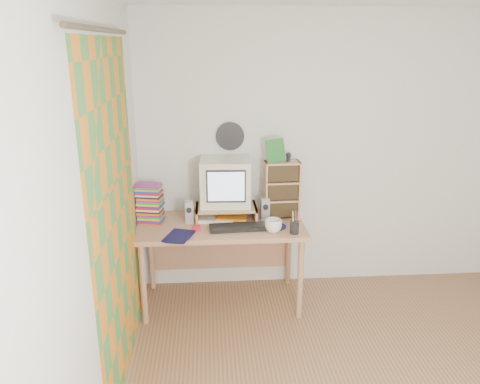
{
  "coord_description": "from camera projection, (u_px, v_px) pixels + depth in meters",
  "views": [
    {
      "loc": [
        -1.13,
        -2.31,
        2.21
      ],
      "look_at": [
        -0.87,
        1.33,
        1.04
      ],
      "focal_mm": 35.0,
      "sensor_mm": 36.0,
      "label": 1
    }
  ],
  "objects": [
    {
      "name": "back_wall",
      "position": [
        333.0,
        154.0,
        4.23
      ],
      "size": [
        3.5,
        0.0,
        3.5
      ],
      "primitive_type": "plane",
      "rotation": [
        1.57,
        0.0,
        0.0
      ],
      "color": "silver",
      "rests_on": "floor"
    },
    {
      "name": "mousepad",
      "position": [
        273.0,
        226.0,
        3.89
      ],
      "size": [
        0.28,
        0.28,
        0.0
      ],
      "primitive_type": "cylinder",
      "rotation": [
        0.0,
        0.0,
        -0.29
      ],
      "color": "#101535",
      "rests_on": "desk"
    },
    {
      "name": "pen_cup",
      "position": [
        295.0,
        225.0,
        3.73
      ],
      "size": [
        0.08,
        0.08,
        0.14
      ],
      "primitive_type": null,
      "rotation": [
        0.0,
        0.0,
        -0.09
      ],
      "color": "black",
      "rests_on": "desk"
    },
    {
      "name": "left_wall",
      "position": [
        91.0,
        235.0,
        2.45
      ],
      "size": [
        0.0,
        3.5,
        3.5
      ],
      "primitive_type": "plane",
      "rotation": [
        1.57,
        0.0,
        1.57
      ],
      "color": "silver",
      "rests_on": "floor"
    },
    {
      "name": "dvd_stack",
      "position": [
        150.0,
        206.0,
        3.97
      ],
      "size": [
        0.23,
        0.18,
        0.29
      ],
      "primitive_type": null,
      "rotation": [
        0.0,
        0.0,
        -0.2
      ],
      "color": "brown",
      "rests_on": "desk"
    },
    {
      "name": "wall_disc",
      "position": [
        230.0,
        136.0,
        4.09
      ],
      "size": [
        0.25,
        0.02,
        0.25
      ],
      "primitive_type": "cylinder",
      "rotation": [
        1.57,
        0.0,
        0.0
      ],
      "color": "black",
      "rests_on": "back_wall"
    },
    {
      "name": "webcam",
      "position": [
        288.0,
        157.0,
        3.96
      ],
      "size": [
        0.05,
        0.05,
        0.08
      ],
      "primitive_type": null,
      "rotation": [
        0.0,
        0.0,
        -0.07
      ],
      "color": "black",
      "rests_on": "cd_rack"
    },
    {
      "name": "crt_monitor",
      "position": [
        225.0,
        182.0,
        4.01
      ],
      "size": [
        0.44,
        0.44,
        0.4
      ],
      "primitive_type": "cube",
      "rotation": [
        0.0,
        0.0,
        -0.04
      ],
      "color": "beige",
      "rests_on": "monitor_riser"
    },
    {
      "name": "red_box",
      "position": [
        196.0,
        228.0,
        3.81
      ],
      "size": [
        0.08,
        0.05,
        0.04
      ],
      "primitive_type": "cube",
      "rotation": [
        0.0,
        0.0,
        0.14
      ],
      "color": "red",
      "rests_on": "desk"
    },
    {
      "name": "monitor_riser",
      "position": [
        226.0,
        209.0,
        4.03
      ],
      "size": [
        0.52,
        0.3,
        0.12
      ],
      "color": "tan",
      "rests_on": "desk"
    },
    {
      "name": "curtain",
      "position": [
        117.0,
        220.0,
        2.94
      ],
      "size": [
        0.0,
        2.2,
        2.2
      ],
      "primitive_type": "plane",
      "rotation": [
        1.57,
        0.0,
        1.57
      ],
      "color": "#C66E1B",
      "rests_on": "left_wall"
    },
    {
      "name": "speaker_left",
      "position": [
        189.0,
        212.0,
        3.96
      ],
      "size": [
        0.08,
        0.08,
        0.19
      ],
      "primitive_type": "cube",
      "rotation": [
        0.0,
        0.0,
        0.07
      ],
      "color": "#B5B5BA",
      "rests_on": "desk"
    },
    {
      "name": "desk",
      "position": [
        221.0,
        235.0,
        4.06
      ],
      "size": [
        1.4,
        0.7,
        0.75
      ],
      "color": "tan",
      "rests_on": "floor"
    },
    {
      "name": "game_box",
      "position": [
        275.0,
        151.0,
        3.92
      ],
      "size": [
        0.15,
        0.04,
        0.2
      ],
      "primitive_type": "cube",
      "rotation": [
        0.0,
        0.0,
        -0.05
      ],
      "color": "#1B6121",
      "rests_on": "cd_rack"
    },
    {
      "name": "speaker_right",
      "position": [
        265.0,
        209.0,
        4.03
      ],
      "size": [
        0.08,
        0.08,
        0.19
      ],
      "primitive_type": "cube",
      "rotation": [
        0.0,
        0.0,
        0.05
      ],
      "color": "#B5B5BA",
      "rests_on": "desk"
    },
    {
      "name": "cd_rack",
      "position": [
        282.0,
        190.0,
        4.04
      ],
      "size": [
        0.3,
        0.17,
        0.5
      ],
      "primitive_type": "cube",
      "rotation": [
        0.0,
        0.0,
        0.04
      ],
      "color": "tan",
      "rests_on": "desk"
    },
    {
      "name": "diary",
      "position": [
        168.0,
        234.0,
        3.69
      ],
      "size": [
        0.28,
        0.24,
        0.05
      ],
      "primitive_type": "imported",
      "rotation": [
        0.0,
        0.0,
        -0.33
      ],
      "color": "#0F0E35",
      "rests_on": "desk"
    },
    {
      "name": "keyboard",
      "position": [
        238.0,
        227.0,
        3.84
      ],
      "size": [
        0.47,
        0.18,
        0.03
      ],
      "primitive_type": "cube",
      "rotation": [
        0.0,
        0.0,
        0.06
      ],
      "color": "black",
      "rests_on": "desk"
    },
    {
      "name": "papers",
      "position": [
        223.0,
        218.0,
        4.04
      ],
      "size": [
        0.33,
        0.27,
        0.04
      ],
      "primitive_type": null,
      "rotation": [
        0.0,
        0.0,
        -0.18
      ],
      "color": "white",
      "rests_on": "desk"
    },
    {
      "name": "mug",
      "position": [
        273.0,
        226.0,
        3.77
      ],
      "size": [
        0.17,
        0.17,
        0.11
      ],
      "primitive_type": "imported",
      "rotation": [
        0.0,
        0.0,
        -0.31
      ],
      "color": "white",
      "rests_on": "desk"
    }
  ]
}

